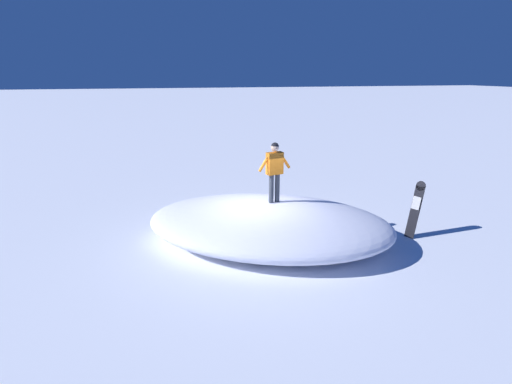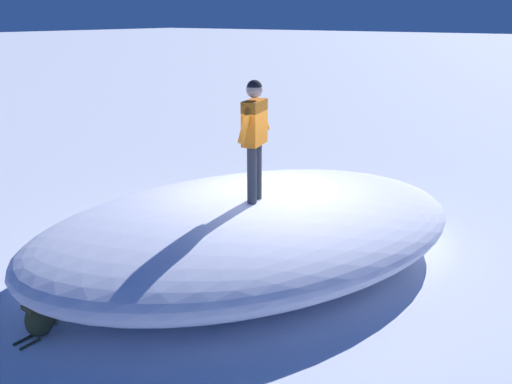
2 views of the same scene
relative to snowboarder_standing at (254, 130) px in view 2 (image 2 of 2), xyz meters
name	(u,v)px [view 2 (image 2 of 2)]	position (x,y,z in m)	size (l,w,h in m)	color
ground	(272,258)	(0.51, 0.01, -2.24)	(240.00, 240.00, 0.00)	white
snow_mound	(253,228)	(0.23, 0.20, -1.65)	(7.15, 4.44, 1.17)	white
snowboarder_standing	(254,130)	(0.00, 0.00, 0.00)	(1.04, 0.32, 1.77)	#333842
backpack_near	(41,318)	(-2.91, 1.18, -2.00)	(0.56, 0.27, 0.47)	#383D23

